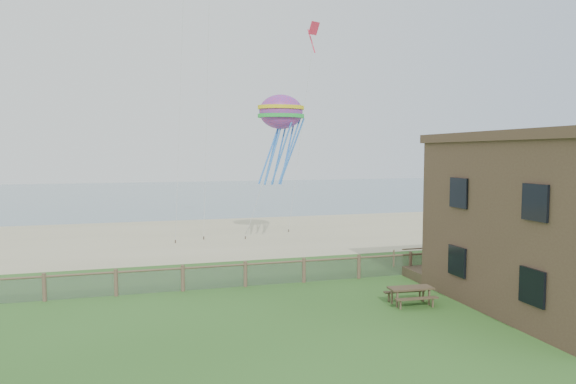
% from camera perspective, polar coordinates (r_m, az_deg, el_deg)
% --- Properties ---
extents(ground, '(160.00, 160.00, 0.00)m').
position_cam_1_polar(ground, '(20.89, 6.93, -13.88)').
color(ground, '#2B531C').
rests_on(ground, ground).
extents(sand_beach, '(72.00, 20.00, 0.02)m').
position_cam_1_polar(sand_beach, '(41.52, -4.97, -4.69)').
color(sand_beach, tan).
rests_on(sand_beach, ground).
extents(ocean, '(160.00, 68.00, 0.02)m').
position_cam_1_polar(ocean, '(84.88, -10.62, -0.12)').
color(ocean, slate).
rests_on(ocean, ground).
extents(chainlink_fence, '(36.20, 0.20, 1.25)m').
position_cam_1_polar(chainlink_fence, '(26.17, 1.78, -8.84)').
color(chainlink_fence, brown).
rests_on(chainlink_fence, ground).
extents(motel_deck, '(15.00, 2.00, 0.50)m').
position_cam_1_polar(motel_deck, '(31.80, 25.51, -7.45)').
color(motel_deck, brown).
rests_on(motel_deck, ground).
extents(picnic_table, '(1.97, 1.53, 0.80)m').
position_cam_1_polar(picnic_table, '(23.16, 13.45, -11.10)').
color(picnic_table, brown).
rests_on(picnic_table, ground).
extents(octopus_kite, '(3.50, 2.61, 6.85)m').
position_cam_1_polar(octopus_kite, '(36.14, -0.78, 6.12)').
color(octopus_kite, '#FF2853').
extents(kite_red, '(1.42, 1.66, 1.95)m').
position_cam_1_polar(kite_red, '(39.35, 2.91, 17.10)').
color(kite_red, '#EC2948').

